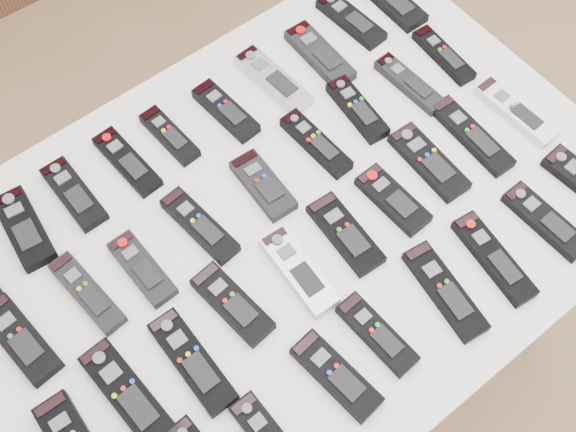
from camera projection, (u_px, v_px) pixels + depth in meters
ground at (320, 319)px, 2.07m from camera, size 4.00×4.00×0.00m
table at (288, 235)px, 1.39m from camera, size 1.25×0.88×0.78m
remote_1 at (24, 229)px, 1.32m from camera, size 0.08×0.17×0.02m
remote_2 at (74, 194)px, 1.35m from camera, size 0.05×0.16×0.02m
remote_3 at (127, 162)px, 1.39m from camera, size 0.06×0.17×0.02m
remote_4 at (170, 136)px, 1.41m from camera, size 0.05×0.15×0.02m
remote_5 at (226, 111)px, 1.44m from camera, size 0.06×0.16×0.02m
remote_6 at (273, 80)px, 1.48m from camera, size 0.07×0.19×0.02m
remote_7 at (320, 55)px, 1.51m from camera, size 0.06×0.18×0.02m
remote_8 at (351, 20)px, 1.56m from camera, size 0.06×0.17×0.02m
remote_9 at (392, 1)px, 1.58m from camera, size 0.06×0.17×0.02m
remote_10 at (21, 339)px, 1.22m from camera, size 0.07×0.18×0.02m
remote_11 at (87, 293)px, 1.26m from camera, size 0.06×0.18×0.02m
remote_12 at (142, 268)px, 1.28m from camera, size 0.05×0.15×0.02m
remote_13 at (200, 225)px, 1.32m from camera, size 0.07×0.18×0.02m
remote_14 at (263, 185)px, 1.36m from camera, size 0.07×0.15×0.02m
remote_15 at (316, 143)px, 1.40m from camera, size 0.05×0.17×0.02m
remote_16 at (357, 109)px, 1.44m from camera, size 0.06×0.16×0.02m
remote_17 at (409, 84)px, 1.47m from camera, size 0.05×0.17×0.02m
remote_18 at (443, 55)px, 1.51m from camera, size 0.05×0.16×0.02m
remote_20 at (129, 396)px, 1.17m from camera, size 0.07×0.21×0.02m
remote_21 at (192, 361)px, 1.20m from camera, size 0.06×0.19×0.02m
remote_22 at (232, 304)px, 1.25m from camera, size 0.07×0.17×0.02m
remote_23 at (299, 271)px, 1.28m from camera, size 0.06×0.18×0.02m
remote_24 at (345, 234)px, 1.31m from camera, size 0.07×0.17×0.02m
remote_25 at (393, 200)px, 1.34m from camera, size 0.06×0.15×0.02m
remote_26 at (429, 162)px, 1.39m from camera, size 0.07×0.18×0.02m
remote_27 at (472, 136)px, 1.41m from camera, size 0.06×0.20×0.02m
remote_28 at (516, 112)px, 1.44m from camera, size 0.05×0.19×0.02m
remote_32 at (336, 375)px, 1.19m from camera, size 0.07×0.17×0.02m
remote_33 at (377, 334)px, 1.22m from camera, size 0.06×0.16×0.02m
remote_34 at (445, 291)px, 1.26m from camera, size 0.08×0.20×0.02m
remote_35 at (494, 258)px, 1.29m from camera, size 0.07×0.19×0.02m
remote_36 at (546, 221)px, 1.32m from camera, size 0.06×0.17×0.02m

